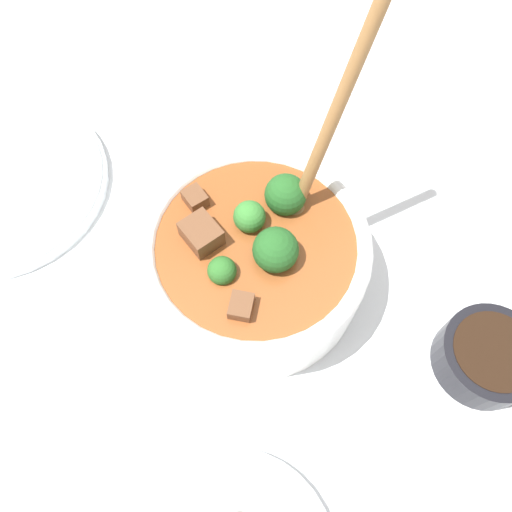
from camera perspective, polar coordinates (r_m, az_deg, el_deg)
ground_plane at (r=0.55m, az=0.00°, el=-2.75°), size 4.00×4.00×0.00m
stew_bowl at (r=0.50m, az=0.05°, el=-0.20°), size 0.23×0.22×0.29m
condiment_bowl at (r=0.54m, az=24.95°, el=-10.33°), size 0.10×0.10×0.04m
empty_plate at (r=0.67m, az=-27.25°, el=7.48°), size 0.26×0.26×0.02m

